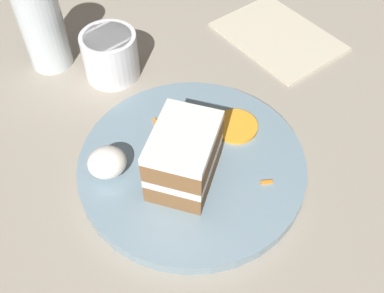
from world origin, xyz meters
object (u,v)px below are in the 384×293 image
(drinking_glass, at_px, (44,32))
(menu_card, at_px, (278,36))
(cream_dollop, at_px, (107,162))
(orange_garnish, at_px, (236,126))
(plate, at_px, (192,165))
(cake_slice, at_px, (184,156))
(coffee_mug, at_px, (110,54))

(drinking_glass, relative_size, menu_card, 0.67)
(cream_dollop, height_order, orange_garnish, cream_dollop)
(plate, bearing_deg, cream_dollop, -9.98)
(orange_garnish, xyz_separation_m, drinking_glass, (0.21, -0.24, 0.04))
(plate, distance_m, cake_slice, 0.06)
(orange_garnish, bearing_deg, coffee_mug, -54.86)
(orange_garnish, bearing_deg, cream_dollop, 4.71)
(cake_slice, bearing_deg, menu_card, 79.53)
(cream_dollop, bearing_deg, plate, 170.02)
(plate, relative_size, coffee_mug, 3.51)
(drinking_glass, bearing_deg, cake_slice, 112.32)
(coffee_mug, bearing_deg, plate, 104.03)
(drinking_glass, bearing_deg, orange_garnish, 131.30)
(cake_slice, relative_size, orange_garnish, 1.98)
(cream_dollop, bearing_deg, orange_garnish, -175.29)
(plate, distance_m, drinking_glass, 0.31)
(cake_slice, height_order, coffee_mug, cake_slice)
(plate, xyz_separation_m, cream_dollop, (0.10, -0.02, 0.03))
(cream_dollop, xyz_separation_m, drinking_glass, (0.03, -0.25, 0.02))
(plate, height_order, drinking_glass, drinking_glass)
(orange_garnish, relative_size, coffee_mug, 0.72)
(cake_slice, xyz_separation_m, drinking_glass, (0.12, -0.29, -0.00))
(cake_slice, relative_size, drinking_glass, 0.89)
(plate, distance_m, orange_garnish, 0.08)
(cake_slice, bearing_deg, orange_garnish, 66.33)
(plate, relative_size, orange_garnish, 4.89)
(cake_slice, height_order, menu_card, cake_slice)
(cake_slice, height_order, cream_dollop, cake_slice)
(cake_slice, relative_size, coffee_mug, 1.42)
(cake_slice, relative_size, menu_card, 0.60)
(orange_garnish, relative_size, drinking_glass, 0.45)
(plate, xyz_separation_m, orange_garnish, (-0.07, -0.03, 0.01))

